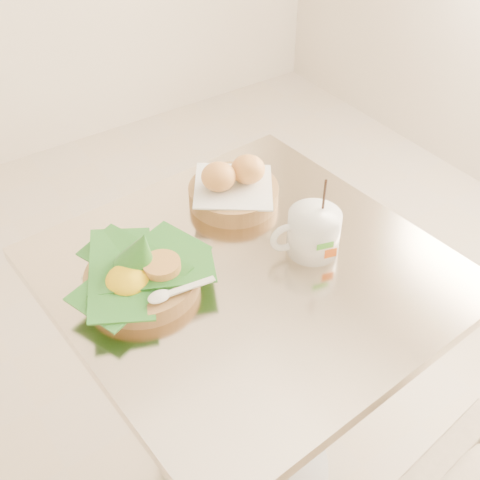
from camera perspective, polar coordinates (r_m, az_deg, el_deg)
cafe_table at (r=1.31m, az=0.83°, el=-9.69°), size 0.75×0.75×0.75m
rice_basket at (r=1.11m, az=-9.32°, el=-3.12°), size 0.26×0.26×0.13m
bread_basket at (r=1.29m, az=-0.63°, el=4.99°), size 0.23×0.23×0.10m
coffee_mug at (r=1.17m, az=6.86°, el=0.78°), size 0.14×0.11×0.18m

